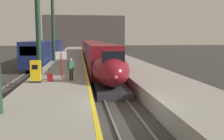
{
  "coord_description": "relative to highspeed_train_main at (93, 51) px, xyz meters",
  "views": [
    {
      "loc": [
        -2.38,
        -12.36,
        4.29
      ],
      "look_at": [
        0.12,
        7.08,
        1.8
      ],
      "focal_mm": 40.89,
      "sensor_mm": 36.0,
      "label": 1
    }
  ],
  "objects": [
    {
      "name": "highspeed_train_main",
      "position": [
        0.0,
        0.0,
        0.0
      ],
      "size": [
        2.92,
        55.96,
        3.6
      ],
      "color": "maroon",
      "rests_on": "ground"
    },
    {
      "name": "station_column_far",
      "position": [
        -5.9,
        -7.44,
        4.73
      ],
      "size": [
        4.0,
        0.68,
        9.41
      ],
      "color": "#1E3828",
      "rests_on": "platform_left"
    },
    {
      "name": "rail_main_left",
      "position": [
        -0.75,
        -3.9,
        -1.9
      ],
      "size": [
        0.08,
        110.0,
        0.12
      ],
      "primitive_type": "cube",
      "color": "slate",
      "rests_on": "ground"
    },
    {
      "name": "rail_main_right",
      "position": [
        0.75,
        -3.9,
        -1.9
      ],
      "size": [
        0.08,
        110.0,
        0.12
      ],
      "primitive_type": "cube",
      "color": "slate",
      "rests_on": "ground"
    },
    {
      "name": "platform_left",
      "position": [
        -4.05,
        -6.65,
        -1.44
      ],
      "size": [
        4.8,
        110.0,
        1.05
      ],
      "primitive_type": "cube",
      "color": "gray",
      "rests_on": "ground"
    },
    {
      "name": "regional_train_adjacent",
      "position": [
        -8.1,
        5.01,
        0.17
      ],
      "size": [
        2.85,
        36.6,
        3.8
      ],
      "color": "#141E4C",
      "rests_on": "ground"
    },
    {
      "name": "ticket_machine_yellow",
      "position": [
        -5.55,
        -24.82,
        -0.17
      ],
      "size": [
        0.76,
        0.62,
        1.6
      ],
      "color": "yellow",
      "rests_on": "platform_left"
    },
    {
      "name": "departure_info_board",
      "position": [
        -3.85,
        -22.72,
        0.59
      ],
      "size": [
        0.9,
        0.1,
        2.12
      ],
      "color": "maroon",
      "rests_on": "platform_left"
    },
    {
      "name": "rolling_suitcase",
      "position": [
        -4.57,
        -24.61,
        -0.61
      ],
      "size": [
        0.4,
        0.22,
        0.98
      ],
      "color": "maroon",
      "rests_on": "platform_left"
    },
    {
      "name": "ground_plane",
      "position": [
        0.0,
        -31.4,
        -1.96
      ],
      "size": [
        260.0,
        260.0,
        0.0
      ],
      "primitive_type": "plane",
      "color": "#33302D"
    },
    {
      "name": "station_column_mid",
      "position": [
        -5.9,
        -20.65,
        4.44
      ],
      "size": [
        4.0,
        0.68,
        8.87
      ],
      "color": "#1E3828",
      "rests_on": "platform_left"
    },
    {
      "name": "platform_right",
      "position": [
        4.05,
        -6.65,
        -1.44
      ],
      "size": [
        4.8,
        110.0,
        1.05
      ],
      "primitive_type": "cube",
      "color": "gray",
      "rests_on": "ground"
    },
    {
      "name": "passenger_near_edge",
      "position": [
        -3.01,
        -24.41,
        0.08
      ],
      "size": [
        0.52,
        0.36,
        1.69
      ],
      "color": "#23232D",
      "rests_on": "platform_left"
    },
    {
      "name": "terminus_back_wall",
      "position": [
        0.0,
        70.6,
        5.04
      ],
      "size": [
        36.0,
        2.0,
        14.0
      ],
      "primitive_type": "cube",
      "color": "#4C4742",
      "rests_on": "ground"
    },
    {
      "name": "rail_secondary_left",
      "position": [
        -8.85,
        -3.9,
        -1.9
      ],
      "size": [
        0.08,
        110.0,
        0.12
      ],
      "primitive_type": "cube",
      "color": "slate",
      "rests_on": "ground"
    },
    {
      "name": "rail_secondary_right",
      "position": [
        -7.35,
        -3.9,
        -1.9
      ],
      "size": [
        0.08,
        110.0,
        0.12
      ],
      "primitive_type": "cube",
      "color": "slate",
      "rests_on": "ground"
    },
    {
      "name": "platform_left_safety_stripe",
      "position": [
        -1.77,
        -6.65,
        -0.91
      ],
      "size": [
        0.2,
        107.8,
        0.01
      ],
      "primitive_type": "cube",
      "color": "yellow",
      "rests_on": "platform_left"
    }
  ]
}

